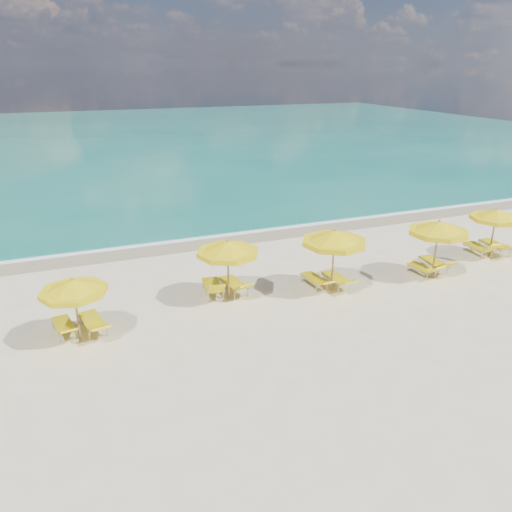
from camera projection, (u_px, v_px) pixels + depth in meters
name	position (u px, v px, depth m)	size (l,w,h in m)	color
ground_plane	(270.00, 298.00, 19.33)	(120.00, 120.00, 0.00)	beige
ocean	(116.00, 138.00, 60.97)	(120.00, 80.00, 0.30)	#126857
wet_sand_band	(214.00, 239.00, 25.75)	(120.00, 2.60, 0.01)	tan
foam_line	(210.00, 235.00, 26.45)	(120.00, 1.20, 0.03)	white
whitecap_near	(81.00, 205.00, 32.02)	(14.00, 0.36, 0.05)	white
whitecap_far	(246.00, 169.00, 42.90)	(18.00, 0.30, 0.05)	white
umbrella_2	(73.00, 288.00, 15.77)	(2.34, 2.34, 2.18)	tan
umbrella_3	(228.00, 249.00, 18.54)	(2.52, 2.52, 2.41)	tan
umbrella_4	(334.00, 238.00, 19.20)	(2.97, 2.97, 2.59)	tan
umbrella_5	(438.00, 228.00, 20.55)	(3.10, 3.10, 2.51)	tan
umbrella_6	(496.00, 215.00, 22.88)	(2.45, 2.45, 2.33)	tan
lounger_2_left	(64.00, 329.00, 16.66)	(0.87, 1.82, 0.67)	#A5A8AD
lounger_2_right	(93.00, 325.00, 16.84)	(0.98, 2.04, 0.71)	#A5A8AD
lounger_3_left	(213.00, 290.00, 19.45)	(0.88, 1.95, 0.93)	#A5A8AD
lounger_3_right	(234.00, 287.00, 19.72)	(0.91, 1.99, 0.81)	#A5A8AD
lounger_4_left	(315.00, 282.00, 20.22)	(0.70, 1.80, 0.64)	#A5A8AD
lounger_4_right	(337.00, 282.00, 20.24)	(0.69, 1.90, 0.69)	#A5A8AD
lounger_5_left	(422.00, 271.00, 21.34)	(0.77, 1.67, 0.74)	#A5A8AD
lounger_5_right	(434.00, 265.00, 21.84)	(0.81, 1.93, 0.82)	#A5A8AD
lounger_6_left	(478.00, 250.00, 23.61)	(0.69, 1.80, 0.88)	#A5A8AD
lounger_6_right	(495.00, 248.00, 23.87)	(0.82, 2.09, 0.80)	#A5A8AD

